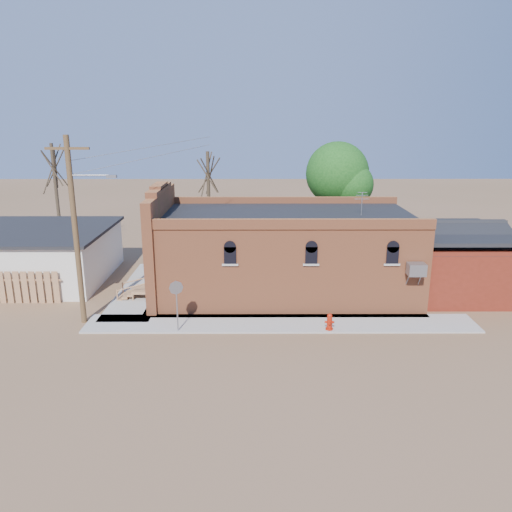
{
  "coord_description": "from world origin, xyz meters",
  "views": [
    {
      "loc": [
        0.21,
        -21.63,
        9.76
      ],
      "look_at": [
        0.29,
        4.7,
        2.4
      ],
      "focal_mm": 35.0,
      "sensor_mm": 36.0,
      "label": 1
    }
  ],
  "objects_px": {
    "stop_sign": "(176,292)",
    "trash_barrel": "(153,293)",
    "brick_bar": "(280,253)",
    "utility_pole": "(76,227)",
    "fire_hydrant": "(330,322)"
  },
  "relations": [
    {
      "from": "fire_hydrant",
      "to": "trash_barrel",
      "type": "relative_size",
      "value": 0.91
    },
    {
      "from": "fire_hydrant",
      "to": "stop_sign",
      "type": "distance_m",
      "value": 7.28
    },
    {
      "from": "utility_pole",
      "to": "stop_sign",
      "type": "bearing_deg",
      "value": -14.18
    },
    {
      "from": "utility_pole",
      "to": "trash_barrel",
      "type": "bearing_deg",
      "value": 43.44
    },
    {
      "from": "utility_pole",
      "to": "stop_sign",
      "type": "xyz_separation_m",
      "value": [
        4.75,
        -1.2,
        -2.79
      ]
    },
    {
      "from": "stop_sign",
      "to": "trash_barrel",
      "type": "bearing_deg",
      "value": 117.53
    },
    {
      "from": "brick_bar",
      "to": "stop_sign",
      "type": "distance_m",
      "value": 7.46
    },
    {
      "from": "stop_sign",
      "to": "trash_barrel",
      "type": "height_order",
      "value": "stop_sign"
    },
    {
      "from": "brick_bar",
      "to": "trash_barrel",
      "type": "bearing_deg",
      "value": -167.02
    },
    {
      "from": "utility_pole",
      "to": "fire_hydrant",
      "type": "bearing_deg",
      "value": -5.34
    },
    {
      "from": "trash_barrel",
      "to": "utility_pole",
      "type": "bearing_deg",
      "value": -136.56
    },
    {
      "from": "brick_bar",
      "to": "utility_pole",
      "type": "bearing_deg",
      "value": -156.31
    },
    {
      "from": "brick_bar",
      "to": "utility_pole",
      "type": "relative_size",
      "value": 1.82
    },
    {
      "from": "brick_bar",
      "to": "utility_pole",
      "type": "xyz_separation_m",
      "value": [
        -9.79,
        -4.29,
        2.43
      ]
    },
    {
      "from": "utility_pole",
      "to": "fire_hydrant",
      "type": "height_order",
      "value": "utility_pole"
    }
  ]
}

